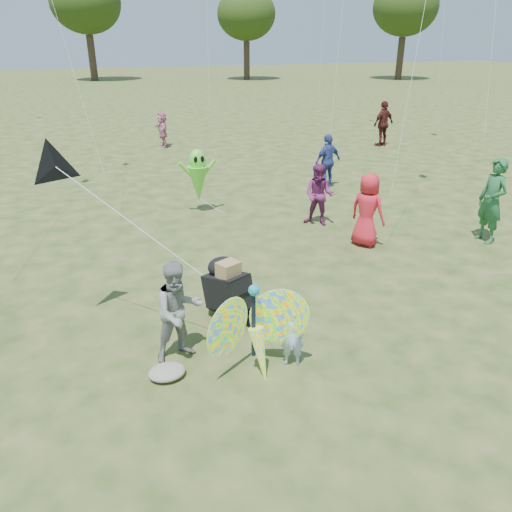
{
  "coord_description": "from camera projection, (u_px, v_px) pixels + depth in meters",
  "views": [
    {
      "loc": [
        -2.98,
        -5.48,
        4.41
      ],
      "look_at": [
        -0.2,
        1.5,
        1.1
      ],
      "focal_mm": 35.0,
      "sensor_mm": 36.0,
      "label": 1
    }
  ],
  "objects": [
    {
      "name": "grey_bag",
      "position": [
        167.0,
        372.0,
        7.02
      ],
      "size": [
        0.53,
        0.43,
        0.17
      ],
      "primitive_type": "ellipsoid",
      "color": "gray",
      "rests_on": "ground"
    },
    {
      "name": "adult_man",
      "position": [
        179.0,
        311.0,
        7.2
      ],
      "size": [
        0.84,
        0.7,
        1.54
      ],
      "primitive_type": "imported",
      "rotation": [
        0.0,
        0.0,
        0.16
      ],
      "color": "gray",
      "rests_on": "ground"
    },
    {
      "name": "crowd_h",
      "position": [
        383.0,
        124.0,
        21.63
      ],
      "size": [
        1.2,
        0.71,
        1.91
      ],
      "primitive_type": "imported",
      "rotation": [
        0.0,
        0.0,
        3.37
      ],
      "color": "#491A18",
      "rests_on": "ground"
    },
    {
      "name": "butterfly_kite",
      "position": [
        256.0,
        332.0,
        6.89
      ],
      "size": [
        1.74,
        0.75,
        1.59
      ],
      "color": "#F35826",
      "rests_on": "ground"
    },
    {
      "name": "crowd_f",
      "position": [
        492.0,
        201.0,
        11.35
      ],
      "size": [
        0.5,
        0.74,
        1.96
      ],
      "primitive_type": "imported",
      "rotation": [
        0.0,
        0.0,
        4.67
      ],
      "color": "#235E34",
      "rests_on": "ground"
    },
    {
      "name": "crowd_j",
      "position": [
        162.0,
        129.0,
        21.6
      ],
      "size": [
        0.49,
        1.38,
        1.47
      ],
      "primitive_type": "imported",
      "rotation": [
        0.0,
        0.0,
        4.67
      ],
      "color": "#C4708F",
      "rests_on": "ground"
    },
    {
      "name": "crowd_c",
      "position": [
        328.0,
        161.0,
        15.62
      ],
      "size": [
        1.05,
        0.63,
        1.68
      ],
      "primitive_type": "imported",
      "rotation": [
        0.0,
        0.0,
        3.38
      ],
      "color": "#364595",
      "rests_on": "ground"
    },
    {
      "name": "crowd_e",
      "position": [
        319.0,
        195.0,
        12.48
      ],
      "size": [
        0.95,
        0.95,
        1.56
      ],
      "primitive_type": "imported",
      "rotation": [
        0.0,
        0.0,
        5.49
      ],
      "color": "#6D245B",
      "rests_on": "ground"
    },
    {
      "name": "jogging_stroller",
      "position": [
        227.0,
        286.0,
        8.28
      ],
      "size": [
        0.76,
        1.14,
        1.09
      ],
      "rotation": [
        0.0,
        0.0,
        0.4
      ],
      "color": "black",
      "rests_on": "ground"
    },
    {
      "name": "delta_kite_rig",
      "position": [
        56.0,
        167.0,
        7.3
      ],
      "size": [
        2.21,
        1.78,
        1.84
      ],
      "color": "black",
      "rests_on": "ground"
    },
    {
      "name": "alien_kite",
      "position": [
        198.0,
        178.0,
        13.28
      ],
      "size": [
        1.12,
        0.69,
        1.74
      ],
      "color": "#61E435",
      "rests_on": "ground"
    },
    {
      "name": "tree_line",
      "position": [
        115.0,
        7.0,
        44.18
      ],
      "size": [
        91.78,
        33.6,
        10.79
      ],
      "color": "#3A2D21",
      "rests_on": "ground"
    },
    {
      "name": "child_girl",
      "position": [
        292.0,
        336.0,
        7.15
      ],
      "size": [
        0.4,
        0.33,
        0.94
      ],
      "primitive_type": "imported",
      "rotation": [
        0.0,
        0.0,
        2.8
      ],
      "color": "#A1C0E4",
      "rests_on": "ground"
    },
    {
      "name": "crowd_a",
      "position": [
        367.0,
        210.0,
        11.22
      ],
      "size": [
        0.84,
        0.97,
        1.67
      ],
      "primitive_type": "imported",
      "rotation": [
        0.0,
        0.0,
        2.04
      ],
      "color": "red",
      "rests_on": "ground"
    },
    {
      "name": "ground",
      "position": [
        306.0,
        359.0,
        7.45
      ],
      "size": [
        160.0,
        160.0,
        0.0
      ],
      "primitive_type": "plane",
      "color": "#51592B",
      "rests_on": "ground"
    }
  ]
}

